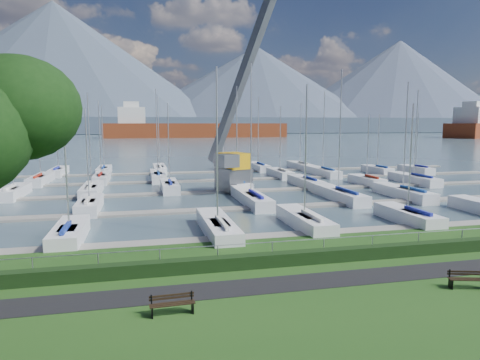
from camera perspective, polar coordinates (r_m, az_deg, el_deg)
name	(u,v)px	position (r m, az deg, el deg)	size (l,w,h in m)	color
path	(311,281)	(21.41, 9.40, -13.20)	(160.00, 2.00, 0.04)	black
water	(153,136)	(281.67, -11.58, 5.80)	(800.00, 540.00, 0.20)	#455A65
hedge	(292,258)	(23.58, 6.96, -10.31)	(80.00, 0.70, 0.70)	black
fence	(290,241)	(23.70, 6.66, -8.07)	(0.04, 0.04, 80.00)	#92959A
foothill	(150,125)	(351.54, -11.94, 7.16)	(900.00, 80.00, 12.00)	#4A596C
mountains	(155,82)	(428.14, -11.31, 12.68)	(1190.00, 360.00, 115.00)	#3A4355
docks	(212,192)	(48.72, -3.74, -1.64)	(90.00, 41.60, 0.25)	gray
bench_left	(172,304)	(17.93, -9.02, -16.04)	(1.82, 0.49, 0.85)	black
bench_right	(468,279)	(22.81, 28.15, -11.62)	(1.85, 0.90, 0.85)	black
crane	(235,143)	(50.27, -0.68, 5.02)	(7.75, 12.91, 22.35)	#525559
cargo_ship_mid	(189,131)	(241.53, -6.83, 6.57)	(100.80, 19.48, 21.50)	maroon
sailboat_fleet	(182,141)	(50.74, -7.80, 5.12)	(74.77, 49.48, 13.76)	#1B4194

